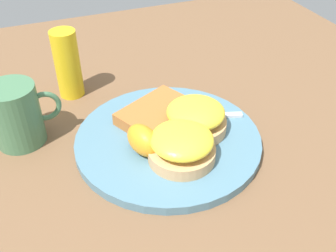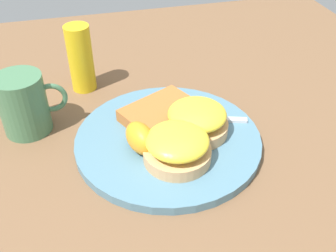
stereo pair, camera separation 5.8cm
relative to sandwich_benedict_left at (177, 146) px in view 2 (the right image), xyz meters
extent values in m
plane|color=brown|center=(0.00, 0.05, -0.04)|extent=(1.10, 1.10, 0.00)
cylinder|color=slate|center=(0.00, 0.05, -0.03)|extent=(0.28, 0.28, 0.01)
cylinder|color=tan|center=(0.00, 0.00, -0.01)|extent=(0.10, 0.10, 0.02)
ellipsoid|color=yellow|center=(0.00, 0.00, 0.01)|extent=(0.09, 0.09, 0.03)
cylinder|color=tan|center=(0.05, 0.05, -0.01)|extent=(0.10, 0.10, 0.02)
ellipsoid|color=yellow|center=(0.05, 0.05, 0.01)|extent=(0.09, 0.09, 0.03)
cube|color=#A95F2B|center=(0.00, 0.10, -0.01)|extent=(0.14, 0.12, 0.02)
ellipsoid|color=orange|center=(-0.04, 0.03, 0.00)|extent=(0.05, 0.07, 0.04)
cube|color=silver|center=(0.08, 0.07, -0.02)|extent=(0.10, 0.04, 0.00)
cube|color=silver|center=(-0.03, 0.11, -0.02)|extent=(0.05, 0.04, 0.00)
cylinder|color=#42704C|center=(-0.21, 0.14, 0.01)|extent=(0.07, 0.07, 0.10)
torus|color=#42704C|center=(-0.16, 0.14, 0.02)|extent=(0.05, 0.01, 0.05)
cylinder|color=gold|center=(-0.11, 0.25, 0.02)|extent=(0.04, 0.04, 0.12)
camera|label=1|loc=(-0.17, -0.38, 0.35)|focal=42.00mm
camera|label=2|loc=(-0.11, -0.40, 0.35)|focal=42.00mm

